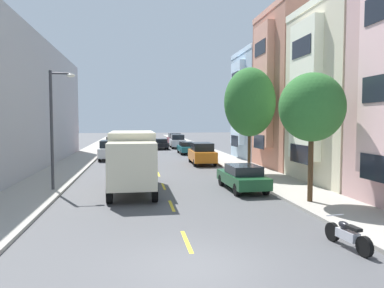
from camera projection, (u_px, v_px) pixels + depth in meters
name	position (u px, v px, depth m)	size (l,w,h in m)	color
ground_plane	(151.00, 157.00, 39.39)	(160.00, 160.00, 0.00)	#4C4C4F
sidewalk_left	(80.00, 159.00, 36.34)	(3.20, 120.00, 0.14)	#A39E93
sidewalk_right	(220.00, 157.00, 38.49)	(3.20, 120.00, 0.14)	#A39E93
lane_centerline_dashes	(154.00, 163.00, 33.97)	(0.14, 47.20, 0.01)	yellow
townhouse_third_terracotta	(339.00, 93.00, 30.00)	(13.34, 7.12, 12.74)	#B27560
townhouse_fourth_powder_blue	(293.00, 108.00, 37.17)	(11.97, 7.12, 10.85)	#9EB7CC
street_tree_nearest	(312.00, 108.00, 16.73)	(2.99, 2.99, 5.95)	#47331E
street_tree_second	(250.00, 102.00, 25.85)	(3.62, 3.62, 7.50)	#47331E
street_lamp	(54.00, 121.00, 19.75)	(1.35, 0.28, 6.44)	#38383D
delivery_box_truck	(132.00, 157.00, 20.16)	(2.45, 7.37, 3.26)	beige
parked_suv_orange	(202.00, 153.00, 32.64)	(2.05, 4.84, 1.93)	orange
parked_suv_red	(114.00, 144.00, 45.35)	(1.97, 4.81, 1.93)	#AD1E1E
parked_sedan_forest	(242.00, 177.00, 20.41)	(1.92, 4.55, 1.43)	#194C28
parked_suv_navy	(117.00, 140.00, 56.52)	(2.07, 4.85, 1.93)	navy
parked_suv_white	(110.00, 150.00, 36.50)	(1.97, 4.81, 1.93)	silver
parked_suv_silver	(177.00, 141.00, 51.93)	(2.00, 4.82, 1.93)	#B2B5BA
parked_suv_burgundy	(174.00, 139.00, 57.42)	(2.00, 4.82, 1.93)	maroon
parked_sedan_teal	(187.00, 148.00, 42.79)	(1.84, 4.51, 1.43)	#195B60
moving_black_sedan	(161.00, 144.00, 50.18)	(1.80, 4.50, 1.43)	black
parked_motorcycle	(347.00, 235.00, 11.10)	(0.62, 2.05, 0.90)	black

